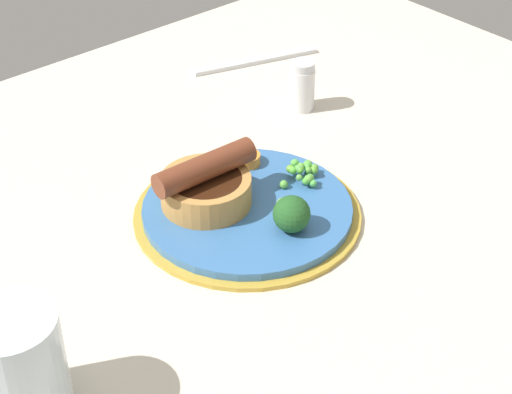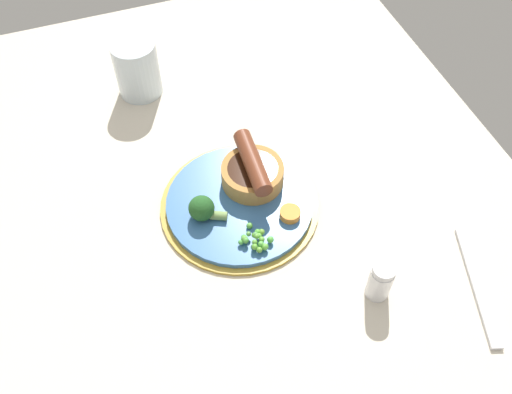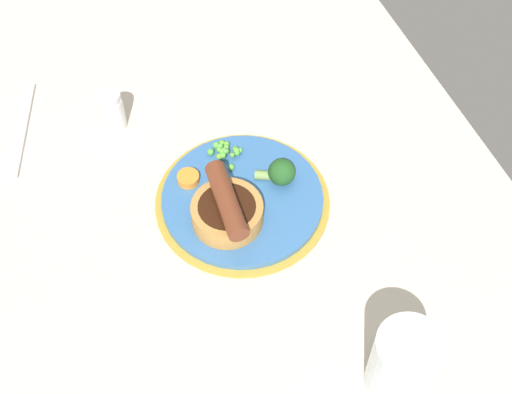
# 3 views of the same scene
# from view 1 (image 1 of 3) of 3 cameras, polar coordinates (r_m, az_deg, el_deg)

# --- Properties ---
(dining_table) EXTENTS (1.10, 0.80, 0.03)m
(dining_table) POSITION_cam_1_polar(r_m,az_deg,el_deg) (0.92, -1.76, -0.79)
(dining_table) COLOR beige
(dining_table) RESTS_ON ground
(dinner_plate) EXTENTS (0.24, 0.24, 0.01)m
(dinner_plate) POSITION_cam_1_polar(r_m,az_deg,el_deg) (0.88, -0.58, -0.99)
(dinner_plate) COLOR #B79333
(dinner_plate) RESTS_ON dining_table
(sausage_pudding) EXTENTS (0.11, 0.09, 0.06)m
(sausage_pudding) POSITION_cam_1_polar(r_m,az_deg,el_deg) (0.87, -3.37, 0.79)
(sausage_pudding) COLOR #BC8442
(sausage_pudding) RESTS_ON dinner_plate
(pea_pile) EXTENTS (0.05, 0.05, 0.02)m
(pea_pile) POSITION_cam_1_polar(r_m,az_deg,el_deg) (0.91, 3.12, 1.69)
(pea_pile) COLOR #60A93F
(pea_pile) RESTS_ON dinner_plate
(broccoli_floret_near) EXTENTS (0.04, 0.05, 0.04)m
(broccoli_floret_near) POSITION_cam_1_polar(r_m,az_deg,el_deg) (0.84, 2.47, -1.06)
(broccoli_floret_near) COLOR #235623
(broccoli_floret_near) RESTS_ON dinner_plate
(carrot_slice_1) EXTENTS (0.04, 0.04, 0.01)m
(carrot_slice_1) POSITION_cam_1_polar(r_m,az_deg,el_deg) (0.94, -0.62, 2.55)
(carrot_slice_1) COLOR orange
(carrot_slice_1) RESTS_ON dinner_plate
(fork) EXTENTS (0.18, 0.07, 0.01)m
(fork) POSITION_cam_1_polar(r_m,az_deg,el_deg) (1.18, -0.05, 9.09)
(fork) COLOR silver
(fork) RESTS_ON dining_table
(drinking_glass) EXTENTS (0.08, 0.08, 0.10)m
(drinking_glass) POSITION_cam_1_polar(r_m,az_deg,el_deg) (0.69, -15.63, -10.87)
(drinking_glass) COLOR silver
(drinking_glass) RESTS_ON dining_table
(salt_shaker) EXTENTS (0.03, 0.03, 0.06)m
(salt_shaker) POSITION_cam_1_polar(r_m,az_deg,el_deg) (1.06, 3.09, 7.41)
(salt_shaker) COLOR silver
(salt_shaker) RESTS_ON dining_table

